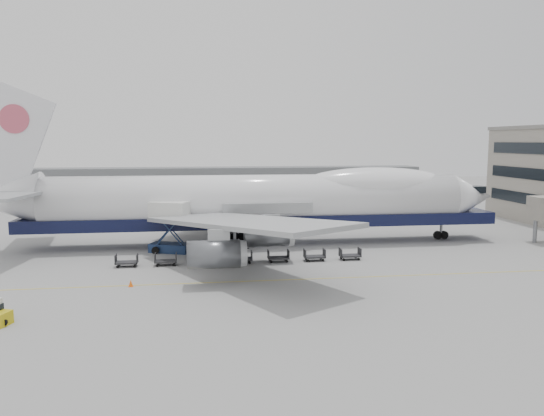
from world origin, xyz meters
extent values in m
plane|color=gray|center=(0.00, 0.00, 0.00)|extent=(260.00, 260.00, 0.00)
cube|color=gold|center=(0.00, -6.00, 0.01)|extent=(60.00, 0.15, 0.01)
cylinder|color=slate|center=(36.00, 8.00, 1.50)|extent=(0.50, 0.50, 3.00)
cube|color=slate|center=(-10.00, 70.00, 3.50)|extent=(110.00, 8.00, 7.00)
cylinder|color=white|center=(0.00, 12.00, 5.70)|extent=(52.00, 6.40, 6.40)
cube|color=black|center=(1.00, 12.00, 3.14)|extent=(60.00, 5.76, 1.50)
cone|color=white|center=(29.00, 12.00, 5.70)|extent=(6.00, 6.40, 6.40)
cone|color=white|center=(-30.50, 12.00, 6.30)|extent=(9.00, 6.40, 6.40)
ellipsoid|color=white|center=(15.60, 12.00, 7.46)|extent=(20.67, 5.78, 4.56)
cube|color=white|center=(-29.00, 12.00, 13.20)|extent=(10.52, 0.50, 13.56)
cylinder|color=#CA4E64|center=(-28.50, 12.00, 15.70)|extent=(3.40, 0.30, 3.40)
cube|color=#9EA0A3|center=(-3.00, -2.28, 5.10)|extent=(20.35, 26.74, 2.26)
cube|color=#9EA0A3|center=(-3.00, 26.28, 5.10)|extent=(20.35, 26.74, 2.26)
cylinder|color=#595B60|center=(-6.00, 31.00, 2.90)|extent=(4.80, 2.60, 2.60)
cylinder|color=#595B60|center=(0.00, 22.00, 2.90)|extent=(4.80, 2.60, 2.60)
cylinder|color=#595B60|center=(0.00, 2.00, 2.90)|extent=(4.80, 2.60, 2.60)
cylinder|color=#595B60|center=(-6.00, -7.00, 2.90)|extent=(4.80, 2.60, 2.60)
cylinder|color=slate|center=(25.00, 12.00, 1.25)|extent=(0.36, 0.36, 2.50)
cylinder|color=black|center=(25.00, 12.00, 0.55)|extent=(1.10, 0.45, 1.10)
cylinder|color=slate|center=(-3.00, 9.00, 1.25)|extent=(0.36, 0.36, 2.50)
cylinder|color=black|center=(-3.00, 9.00, 0.55)|extent=(1.10, 0.45, 1.10)
cylinder|color=slate|center=(-3.00, 15.00, 1.25)|extent=(0.36, 0.36, 2.50)
cylinder|color=black|center=(-3.00, 15.00, 0.55)|extent=(1.10, 0.45, 1.10)
cube|color=#19294C|center=(-10.71, 8.50, 0.52)|extent=(5.21, 3.82, 1.04)
cube|color=silver|center=(-10.71, 8.50, 5.00)|extent=(4.93, 3.86, 2.07)
cube|color=#19294C|center=(-10.71, 7.46, 2.80)|extent=(3.18, 1.33, 3.72)
cube|color=#19294C|center=(-10.71, 9.54, 2.80)|extent=(3.18, 1.33, 3.72)
cube|color=slate|center=(-10.71, 10.01, 5.00)|extent=(2.52, 1.87, 0.15)
cylinder|color=black|center=(-12.41, 7.56, 0.42)|extent=(0.85, 0.33, 0.85)
cylinder|color=black|center=(-12.41, 9.44, 0.42)|extent=(0.85, 0.33, 0.85)
cylinder|color=black|center=(-9.01, 7.56, 0.42)|extent=(0.85, 0.33, 0.85)
cylinder|color=black|center=(-9.01, 9.44, 0.42)|extent=(0.85, 0.33, 0.85)
cylinder|color=black|center=(-21.24, -15.88, 0.32)|extent=(0.63, 0.27, 0.63)
cylinder|color=black|center=(-21.24, -14.70, 0.32)|extent=(0.63, 0.27, 0.63)
cone|color=#FF5F0D|center=(-13.51, -6.33, 0.32)|extent=(0.41, 0.41, 0.63)
cube|color=#FF5F0D|center=(-13.51, -6.33, 0.02)|extent=(0.43, 0.43, 0.03)
cube|color=#2D2D30|center=(-14.89, 1.60, 0.45)|extent=(2.30, 1.35, 0.18)
cube|color=#2D2D30|center=(-15.99, 1.60, 0.85)|extent=(0.08, 1.35, 0.90)
cube|color=#2D2D30|center=(-13.79, 1.60, 0.85)|extent=(0.08, 1.35, 0.90)
cylinder|color=black|center=(-15.74, 1.05, 0.15)|extent=(0.30, 0.12, 0.30)
cylinder|color=black|center=(-15.74, 2.15, 0.15)|extent=(0.30, 0.12, 0.30)
cylinder|color=black|center=(-14.04, 1.05, 0.15)|extent=(0.30, 0.12, 0.30)
cylinder|color=black|center=(-14.04, 2.15, 0.15)|extent=(0.30, 0.12, 0.30)
cube|color=#2D2D30|center=(-10.85, 1.60, 0.45)|extent=(2.30, 1.35, 0.18)
cube|color=#2D2D30|center=(-11.95, 1.60, 0.85)|extent=(0.08, 1.35, 0.90)
cube|color=#2D2D30|center=(-9.75, 1.60, 0.85)|extent=(0.08, 1.35, 0.90)
cylinder|color=black|center=(-11.70, 1.05, 0.15)|extent=(0.30, 0.12, 0.30)
cylinder|color=black|center=(-11.70, 2.15, 0.15)|extent=(0.30, 0.12, 0.30)
cylinder|color=black|center=(-10.00, 1.05, 0.15)|extent=(0.30, 0.12, 0.30)
cylinder|color=black|center=(-10.00, 2.15, 0.15)|extent=(0.30, 0.12, 0.30)
cube|color=#2D2D30|center=(-6.81, 1.60, 0.45)|extent=(2.30, 1.35, 0.18)
cube|color=#2D2D30|center=(-7.91, 1.60, 0.85)|extent=(0.08, 1.35, 0.90)
cube|color=#2D2D30|center=(-5.71, 1.60, 0.85)|extent=(0.08, 1.35, 0.90)
cylinder|color=black|center=(-7.66, 1.05, 0.15)|extent=(0.30, 0.12, 0.30)
cylinder|color=black|center=(-7.66, 2.15, 0.15)|extent=(0.30, 0.12, 0.30)
cylinder|color=black|center=(-5.96, 1.05, 0.15)|extent=(0.30, 0.12, 0.30)
cylinder|color=black|center=(-5.96, 2.15, 0.15)|extent=(0.30, 0.12, 0.30)
cube|color=#2D2D30|center=(-2.77, 1.60, 0.45)|extent=(2.30, 1.35, 0.18)
cube|color=#2D2D30|center=(-3.87, 1.60, 0.85)|extent=(0.08, 1.35, 0.90)
cube|color=#2D2D30|center=(-1.67, 1.60, 0.85)|extent=(0.08, 1.35, 0.90)
cylinder|color=black|center=(-3.62, 1.05, 0.15)|extent=(0.30, 0.12, 0.30)
cylinder|color=black|center=(-3.62, 2.15, 0.15)|extent=(0.30, 0.12, 0.30)
cylinder|color=black|center=(-1.92, 1.05, 0.15)|extent=(0.30, 0.12, 0.30)
cylinder|color=black|center=(-1.92, 2.15, 0.15)|extent=(0.30, 0.12, 0.30)
cube|color=#2D2D30|center=(1.27, 1.60, 0.45)|extent=(2.30, 1.35, 0.18)
cube|color=#2D2D30|center=(0.17, 1.60, 0.85)|extent=(0.08, 1.35, 0.90)
cube|color=#2D2D30|center=(2.37, 1.60, 0.85)|extent=(0.08, 1.35, 0.90)
cylinder|color=black|center=(0.42, 1.05, 0.15)|extent=(0.30, 0.12, 0.30)
cylinder|color=black|center=(0.42, 2.15, 0.15)|extent=(0.30, 0.12, 0.30)
cylinder|color=black|center=(2.12, 1.05, 0.15)|extent=(0.30, 0.12, 0.30)
cylinder|color=black|center=(2.12, 2.15, 0.15)|extent=(0.30, 0.12, 0.30)
cube|color=#2D2D30|center=(5.31, 1.60, 0.45)|extent=(2.30, 1.35, 0.18)
cube|color=#2D2D30|center=(4.21, 1.60, 0.85)|extent=(0.08, 1.35, 0.90)
cube|color=#2D2D30|center=(6.41, 1.60, 0.85)|extent=(0.08, 1.35, 0.90)
cylinder|color=black|center=(4.46, 1.05, 0.15)|extent=(0.30, 0.12, 0.30)
cylinder|color=black|center=(4.46, 2.15, 0.15)|extent=(0.30, 0.12, 0.30)
cylinder|color=black|center=(6.16, 1.05, 0.15)|extent=(0.30, 0.12, 0.30)
cylinder|color=black|center=(6.16, 2.15, 0.15)|extent=(0.30, 0.12, 0.30)
cube|color=#2D2D30|center=(9.35, 1.60, 0.45)|extent=(2.30, 1.35, 0.18)
cube|color=#2D2D30|center=(8.25, 1.60, 0.85)|extent=(0.08, 1.35, 0.90)
cube|color=#2D2D30|center=(10.45, 1.60, 0.85)|extent=(0.08, 1.35, 0.90)
cylinder|color=black|center=(8.50, 1.05, 0.15)|extent=(0.30, 0.12, 0.30)
cylinder|color=black|center=(8.50, 2.15, 0.15)|extent=(0.30, 0.12, 0.30)
cylinder|color=black|center=(10.20, 1.05, 0.15)|extent=(0.30, 0.12, 0.30)
cylinder|color=black|center=(10.20, 2.15, 0.15)|extent=(0.30, 0.12, 0.30)
camera|label=1|loc=(-7.22, -54.53, 13.17)|focal=35.00mm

